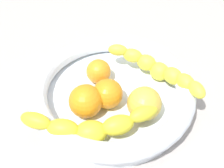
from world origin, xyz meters
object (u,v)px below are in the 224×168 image
Objects in this scene: orange_mid_right at (99,71)px; orange_mid_left at (86,101)px; orange_front at (108,94)px; fruit_bowl at (112,92)px; banana_draped_left at (90,126)px; banana_draped_right at (158,69)px; apple_yellow at (144,104)px.

orange_mid_left is at bearing -138.17° from orange_mid_right.
orange_mid_right is (2.28, 6.66, -0.33)cm from orange_front.
fruit_bowl is at bearing 9.16° from orange_mid_left.
banana_draped_left is 0.96× the size of banana_draped_right.
apple_yellow is at bearing -56.26° from orange_front.
orange_mid_left is 0.99× the size of apple_yellow.
banana_draped_left is 14.47cm from orange_mid_right.
banana_draped_right reaches higher than orange_mid_right.
orange_mid_left is 9.17cm from orange_mid_right.
orange_mid_left is 1.23× the size of orange_mid_right.
apple_yellow reaches higher than orange_mid_right.
fruit_bowl is 1.46× the size of banana_draped_right.
orange_mid_right is (8.96, 11.36, -0.44)cm from banana_draped_left.
orange_mid_left is at bearing -170.84° from fruit_bowl.
fruit_bowl is 5.68× the size of orange_front.
fruit_bowl is 6.41× the size of orange_mid_right.
orange_mid_left is at bearing 172.99° from orange_front.
orange_front is 7.05cm from orange_mid_right.
orange_mid_right is at bearing 97.89° from apple_yellow.
orange_front is (6.68, 4.70, -0.10)cm from banana_draped_left.
orange_mid_right is (6.82, 6.11, -0.59)cm from orange_mid_left.
orange_mid_right is 12.85cm from apple_yellow.
fruit_bowl is at bearing -91.90° from orange_mid_right.
orange_front is 0.92× the size of orange_mid_left.
orange_front is at bearing -7.01° from orange_mid_left.
fruit_bowl is 11.06cm from banana_draped_left.
orange_mid_right is at bearing 41.83° from orange_mid_left.
banana_draped_left is at bearing -112.12° from orange_mid_left.
banana_draped_right is 12.30cm from orange_mid_right.
fruit_bowl is 3.42cm from orange_front.
banana_draped_right is at bearing -1.58° from orange_front.
banana_draped_left is 3.43× the size of orange_mid_left.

